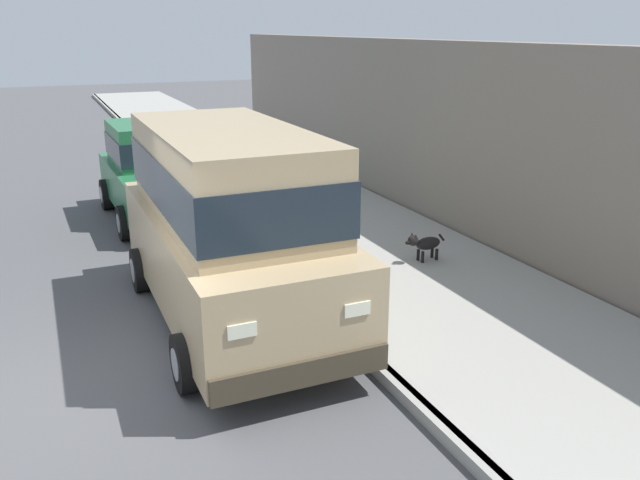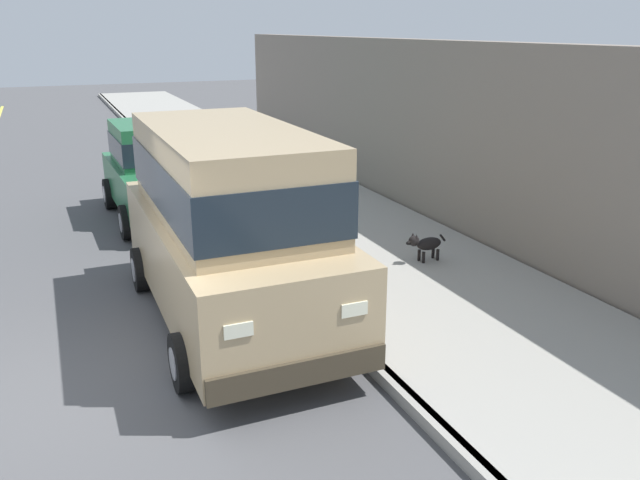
% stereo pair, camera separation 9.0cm
% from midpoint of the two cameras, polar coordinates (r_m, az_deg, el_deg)
% --- Properties ---
extents(ground_plane, '(80.00, 80.00, 0.00)m').
position_cam_midpoint_polar(ground_plane, '(7.42, -21.19, -12.72)').
color(ground_plane, '#4C4C4F').
extents(curb, '(0.16, 64.00, 0.14)m').
position_cam_midpoint_polar(curb, '(8.01, 2.38, -8.42)').
color(curb, gray).
rests_on(curb, ground).
extents(sidewalk, '(3.60, 64.00, 0.14)m').
position_cam_midpoint_polar(sidewalk, '(8.86, 13.02, -6.15)').
color(sidewalk, '#99968E').
rests_on(sidewalk, ground).
extents(car_tan_van, '(2.14, 4.90, 2.52)m').
position_cam_midpoint_polar(car_tan_van, '(8.17, -7.75, 1.99)').
color(car_tan_van, tan).
rests_on(car_tan_van, ground).
extents(car_green_hatchback, '(2.03, 3.84, 1.88)m').
position_cam_midpoint_polar(car_green_hatchback, '(13.30, -13.91, 6.10)').
color(car_green_hatchback, '#23663D').
rests_on(car_green_hatchback, ground).
extents(dog_black, '(0.76, 0.23, 0.49)m').
position_cam_midpoint_polar(dog_black, '(10.28, 9.55, -0.33)').
color(dog_black, black).
rests_on(dog_black, sidewalk).
extents(building_facade, '(0.50, 20.00, 3.44)m').
position_cam_midpoint_polar(building_facade, '(13.34, 9.00, 9.70)').
color(building_facade, slate).
rests_on(building_facade, ground).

